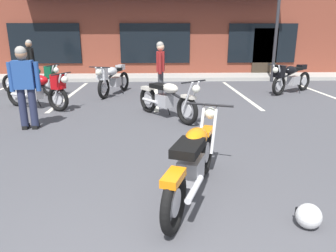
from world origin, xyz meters
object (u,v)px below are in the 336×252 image
Objects in this scene: person_by_back_row at (25,83)px; helmet_on_pavement at (309,216)px; motorcycle_green_cafe_racer at (113,79)px; motorcycle_orange_scrambler at (167,99)px; motorcycle_black_cruiser at (291,77)px; person_in_shorts_foreground at (30,61)px; motorcycle_red_sportbike at (39,89)px; person_in_black_shirt at (161,67)px; motorcycle_blue_standard at (33,79)px; motorcycle_foreground_classic at (193,161)px.

person_by_back_row reaches higher than helmet_on_pavement.
motorcycle_green_cafe_racer is 1.13× the size of motorcycle_orange_scrambler.
motorcycle_black_cruiser is 1.09× the size of person_in_shorts_foreground.
motorcycle_green_cafe_racer is (1.65, 1.84, 0.00)m from motorcycle_red_sportbike.
person_in_black_shirt is at bearing 92.53° from motorcycle_orange_scrambler.
person_in_shorts_foreground is at bearing 169.50° from motorcycle_black_cruiser.
motorcycle_black_cruiser is 7.01× the size of helmet_on_pavement.
motorcycle_black_cruiser reaches higher than helmet_on_pavement.
person_by_back_row is at bearing -133.68° from person_in_black_shirt.
person_by_back_row is at bearing -152.20° from motorcycle_black_cruiser.
helmet_on_pavement is at bearing -49.99° from motorcycle_red_sportbike.
motorcycle_black_cruiser is at bearing 68.75° from helmet_on_pavement.
motorcycle_blue_standard is 2.52m from motorcycle_green_cafe_racer.
motorcycle_foreground_classic is 0.98× the size of motorcycle_blue_standard.
motorcycle_black_cruiser is at bearing 59.18° from motorcycle_foreground_classic.
helmet_on_pavement is at bearing -56.13° from person_in_shorts_foreground.
person_by_back_row is (1.25, -3.71, 0.42)m from motorcycle_blue_standard.
person_in_black_shirt is 1.00× the size of person_in_shorts_foreground.
motorcycle_black_cruiser is at bearing 0.76° from motorcycle_green_cafe_racer.
person_in_shorts_foreground is (-1.48, 3.56, 0.42)m from motorcycle_red_sportbike.
motorcycle_orange_scrambler is at bearing -87.47° from person_in_black_shirt.
motorcycle_foreground_classic is 1.03× the size of motorcycle_red_sportbike.
person_in_shorts_foreground reaches higher than motorcycle_orange_scrambler.
motorcycle_blue_standard is 7.91× the size of helmet_on_pavement.
motorcycle_red_sportbike is 1.86m from person_by_back_row.
motorcycle_blue_standard is 1.79m from person_in_shorts_foreground.
person_in_black_shirt reaches higher than motorcycle_blue_standard.
person_by_back_row reaches higher than motorcycle_blue_standard.
motorcycle_foreground_classic and motorcycle_orange_scrambler have the same top height.
motorcycle_orange_scrambler is (-4.13, -2.97, -0.07)m from motorcycle_black_cruiser.
motorcycle_green_cafe_racer is 1.21× the size of person_by_back_row.
motorcycle_orange_scrambler is 4.55m from helmet_on_pavement.
person_in_black_shirt is (-0.27, 5.84, 0.49)m from motorcycle_foreground_classic.
motorcycle_black_cruiser is at bearing 35.68° from motorcycle_orange_scrambler.
motorcycle_green_cafe_racer is at bearing 105.17° from motorcycle_foreground_classic.
motorcycle_orange_scrambler is 1.07× the size of person_in_black_shirt.
motorcycle_foreground_classic is 1.10× the size of motorcycle_black_cruiser.
person_in_shorts_foreground is (-0.62, 1.62, 0.42)m from motorcycle_blue_standard.
person_by_back_row is at bearing -165.84° from motorcycle_orange_scrambler.
person_in_shorts_foreground is (-8.86, 1.64, 0.42)m from motorcycle_black_cruiser.
person_in_shorts_foreground is 6.44× the size of helmet_on_pavement.
person_in_shorts_foreground reaches higher than motorcycle_blue_standard.
helmet_on_pavement is at bearing -111.25° from motorcycle_black_cruiser.
motorcycle_red_sportbike is 3.37m from person_in_black_shirt.
motorcycle_foreground_classic is 9.63m from person_in_shorts_foreground.
helmet_on_pavement is (-2.85, -7.32, -0.40)m from motorcycle_black_cruiser.
motorcycle_orange_scrambler is at bearing 14.16° from person_by_back_row.
motorcycle_foreground_classic and motorcycle_black_cruiser have the same top height.
person_in_black_shirt is at bearing -11.36° from motorcycle_blue_standard.
motorcycle_orange_scrambler is (1.60, -2.89, -0.07)m from motorcycle_green_cafe_racer.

